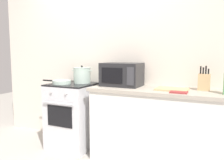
{
  "coord_description": "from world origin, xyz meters",
  "views": [
    {
      "loc": [
        1.53,
        -2.09,
        1.34
      ],
      "look_at": [
        0.27,
        0.6,
        1.0
      ],
      "focal_mm": 37.13,
      "sensor_mm": 36.0,
      "label": 1
    }
  ],
  "objects_px": {
    "microwave": "(122,74)",
    "knife_block": "(204,82)",
    "stock_pot": "(82,75)",
    "stove": "(73,115)",
    "cutting_board": "(172,89)",
    "frying_pan": "(61,82)",
    "oven_mitt": "(179,92)"
  },
  "relations": [
    {
      "from": "stock_pot",
      "to": "knife_block",
      "type": "distance_m",
      "value": 1.63
    },
    {
      "from": "cutting_board",
      "to": "oven_mitt",
      "type": "bearing_deg",
      "value": -57.31
    },
    {
      "from": "frying_pan",
      "to": "knife_block",
      "type": "height_order",
      "value": "knife_block"
    },
    {
      "from": "microwave",
      "to": "oven_mitt",
      "type": "bearing_deg",
      "value": -17.29
    },
    {
      "from": "stove",
      "to": "oven_mitt",
      "type": "height_order",
      "value": "oven_mitt"
    },
    {
      "from": "stove",
      "to": "knife_block",
      "type": "relative_size",
      "value": 3.26
    },
    {
      "from": "stock_pot",
      "to": "microwave",
      "type": "xyz_separation_m",
      "value": [
        0.63,
        -0.03,
        0.04
      ]
    },
    {
      "from": "cutting_board",
      "to": "oven_mitt",
      "type": "xyz_separation_m",
      "value": [
        0.1,
        -0.16,
        -0.0
      ]
    },
    {
      "from": "stock_pot",
      "to": "microwave",
      "type": "bearing_deg",
      "value": -2.32
    },
    {
      "from": "frying_pan",
      "to": "microwave",
      "type": "xyz_separation_m",
      "value": [
        0.84,
        0.17,
        0.12
      ]
    },
    {
      "from": "microwave",
      "to": "frying_pan",
      "type": "bearing_deg",
      "value": -168.4
    },
    {
      "from": "cutting_board",
      "to": "knife_block",
      "type": "relative_size",
      "value": 1.28
    },
    {
      "from": "knife_block",
      "to": "oven_mitt",
      "type": "height_order",
      "value": "knife_block"
    },
    {
      "from": "stove",
      "to": "frying_pan",
      "type": "relative_size",
      "value": 2.02
    },
    {
      "from": "stove",
      "to": "cutting_board",
      "type": "height_order",
      "value": "cutting_board"
    },
    {
      "from": "frying_pan",
      "to": "microwave",
      "type": "distance_m",
      "value": 0.87
    },
    {
      "from": "oven_mitt",
      "to": "cutting_board",
      "type": "bearing_deg",
      "value": 122.69
    },
    {
      "from": "frying_pan",
      "to": "microwave",
      "type": "relative_size",
      "value": 0.91
    },
    {
      "from": "cutting_board",
      "to": "knife_block",
      "type": "distance_m",
      "value": 0.37
    },
    {
      "from": "stove",
      "to": "microwave",
      "type": "height_order",
      "value": "microwave"
    },
    {
      "from": "frying_pan",
      "to": "microwave",
      "type": "bearing_deg",
      "value": 11.6
    },
    {
      "from": "knife_block",
      "to": "frying_pan",
      "type": "bearing_deg",
      "value": -172.71
    },
    {
      "from": "stove",
      "to": "cutting_board",
      "type": "xyz_separation_m",
      "value": [
        1.39,
        0.0,
        0.47
      ]
    },
    {
      "from": "frying_pan",
      "to": "knife_block",
      "type": "distance_m",
      "value": 1.86
    },
    {
      "from": "frying_pan",
      "to": "microwave",
      "type": "height_order",
      "value": "microwave"
    },
    {
      "from": "stock_pot",
      "to": "cutting_board",
      "type": "relative_size",
      "value": 0.92
    },
    {
      "from": "knife_block",
      "to": "stove",
      "type": "bearing_deg",
      "value": -175.31
    },
    {
      "from": "cutting_board",
      "to": "knife_block",
      "type": "xyz_separation_m",
      "value": [
        0.33,
        0.14,
        0.09
      ]
    },
    {
      "from": "stove",
      "to": "stock_pot",
      "type": "distance_m",
      "value": 0.59
    },
    {
      "from": "microwave",
      "to": "knife_block",
      "type": "distance_m",
      "value": 1.0
    },
    {
      "from": "stock_pot",
      "to": "stove",
      "type": "bearing_deg",
      "value": -132.64
    },
    {
      "from": "microwave",
      "to": "knife_block",
      "type": "bearing_deg",
      "value": 3.56
    }
  ]
}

